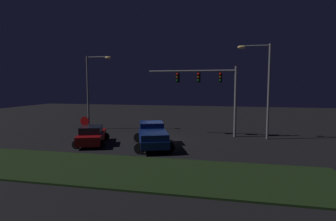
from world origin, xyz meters
The scene contains 8 objects.
ground_plane centered at (0.00, 0.00, 0.00)m, with size 80.00×80.00×0.00m, color black.
grass_median centered at (0.00, -8.24, 0.05)m, with size 23.07×5.49×0.10m, color black.
pickup_truck centered at (0.11, -2.20, 1.00)m, with size 4.06×5.76×1.80m.
car_sedan centered at (-4.90, -2.43, 0.74)m, with size 3.37×4.75×1.51m.
traffic_signal_gantry centered at (4.03, 3.35, 4.90)m, with size 8.32×0.56×6.50m.
street_lamp_left centered at (-8.38, 4.49, 5.01)m, with size 2.88×0.44×7.89m.
street_lamp_right centered at (8.69, 2.88, 5.26)m, with size 2.85×0.44×8.35m.
stop_sign centered at (-5.60, -2.23, 1.56)m, with size 0.76×0.08×2.23m.
Camera 1 is at (5.62, -21.83, 4.75)m, focal length 28.51 mm.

